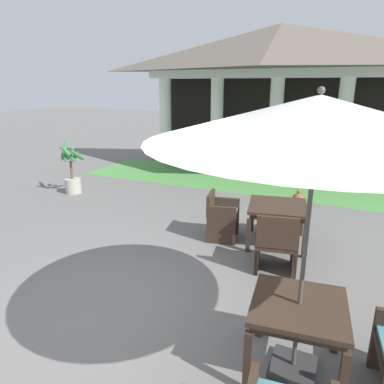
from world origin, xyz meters
name	(u,v)px	position (x,y,z in m)	size (l,w,h in m)	color
ground_plane	(115,325)	(0.00, 0.00, 0.00)	(60.00, 60.00, 0.00)	slate
background_pavilion	(280,60)	(0.00, 8.15, 3.34)	(8.73, 3.12, 4.30)	white
lawn_strip	(261,183)	(0.00, 6.77, 0.00)	(10.53, 2.54, 0.01)	#519347
patio_table_near_foreground	(278,210)	(1.20, 3.01, 0.61)	(1.14, 1.14, 0.71)	#38281E
patio_chair_near_foreground_west	(222,216)	(0.26, 2.82, 0.42)	(0.62, 0.66, 0.84)	#38281E
patio_chair_near_foreground_south	(276,244)	(1.40, 2.06, 0.43)	(0.70, 0.67, 0.93)	#38281E
patio_table_mid_left	(298,313)	(1.99, 0.20, 0.64)	(0.95, 0.95, 0.75)	#38281E
patio_umbrella_mid_left	(318,120)	(1.99, 0.20, 2.41)	(2.77, 2.77, 2.66)	#2D2D2D
potted_palm_left_edge	(72,176)	(-4.13, 3.82, 0.46)	(0.55, 0.57, 1.36)	#B2AD9E
terracotta_urn	(298,199)	(1.23, 5.23, 0.15)	(0.27, 0.27, 0.38)	brown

